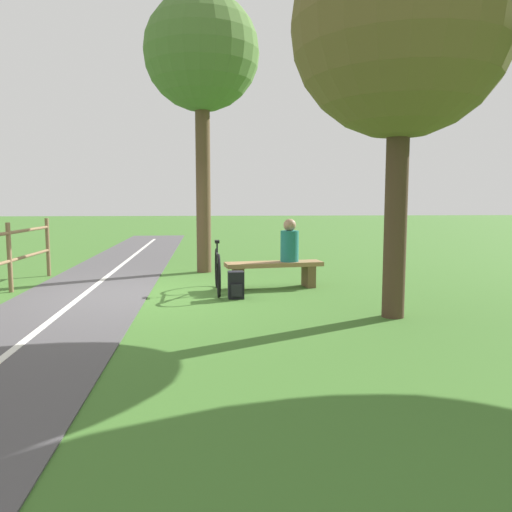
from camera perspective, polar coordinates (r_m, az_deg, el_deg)
ground_plane at (r=9.15m, az=-13.12°, el=-4.20°), size 80.00×80.00×0.00m
bench at (r=9.50m, az=2.01°, el=-1.56°), size 1.86×0.72×0.49m
person_seated at (r=9.53m, az=3.77°, el=1.49°), size 0.39×0.39×0.80m
bicycle at (r=9.07m, az=-4.31°, el=-1.65°), size 0.11×1.69×0.92m
backpack at (r=8.53m, az=-2.26°, el=-3.27°), size 0.27×0.29×0.46m
tree_by_path at (r=11.95m, az=-6.09°, el=21.37°), size 2.51×2.51×6.08m
tree_far_left at (r=7.66m, az=15.96°, el=23.33°), size 2.96×2.96×5.43m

